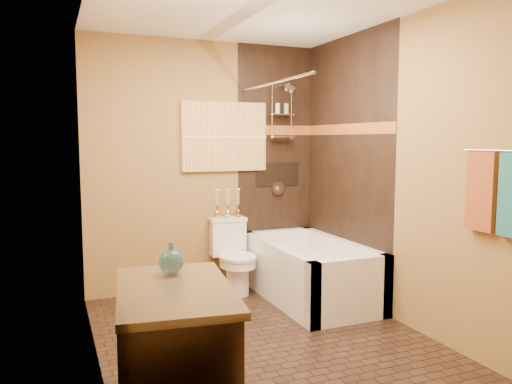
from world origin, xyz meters
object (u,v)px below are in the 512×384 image
sunset_painting (225,137)px  vanity (174,364)px  toilet (233,256)px  bathtub (309,276)px

sunset_painting → vanity: size_ratio=0.93×
toilet → vanity: vanity is taller
sunset_painting → bathtub: 1.63m
bathtub → toilet: (-0.60, 0.48, 0.15)m
vanity → sunset_painting: bearing=73.2°
sunset_painting → toilet: bearing=-90.0°
sunset_painting → vanity: sunset_painting is taller
sunset_painting → vanity: 2.95m
sunset_painting → bathtub: bearing=-50.4°
toilet → vanity: bearing=-113.0°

